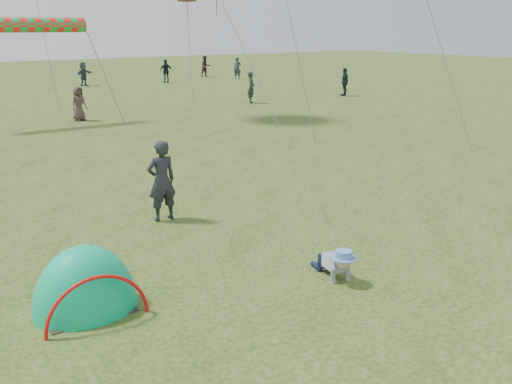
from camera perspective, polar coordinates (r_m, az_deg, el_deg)
ground at (r=10.02m, az=1.26°, el=-9.25°), size 140.00×140.00×0.00m
crawling_toddler at (r=10.23m, az=8.05°, el=-6.95°), size 0.72×0.92×0.63m
popup_tent at (r=9.62m, az=-16.58°, el=-11.14°), size 1.67×1.39×2.13m
standing_adult at (r=13.11m, az=-9.42°, el=1.11°), size 0.68×0.45×1.87m
crowd_person_2 at (r=45.92m, az=-8.98°, el=11.85°), size 1.10×0.59×1.79m
crowd_person_4 at (r=28.26m, az=-17.31°, el=8.44°), size 0.91×0.75×1.60m
crowd_person_6 at (r=33.25m, az=-0.49°, el=10.41°), size 0.73×0.78×1.79m
crowd_person_7 at (r=50.99m, az=-5.08°, el=12.41°), size 0.91×0.73×1.79m
crowd_person_8 at (r=37.24m, az=8.86°, el=10.83°), size 1.11×0.85×1.76m
crowd_person_11 at (r=44.82m, az=-16.87°, el=11.23°), size 1.64×1.31×1.75m
crowd_person_12 at (r=48.56m, az=-1.88°, el=12.26°), size 0.74×0.76×1.77m
rainbow_tube_kite at (r=27.24m, az=-22.65°, el=15.17°), size 5.66×0.64×0.64m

